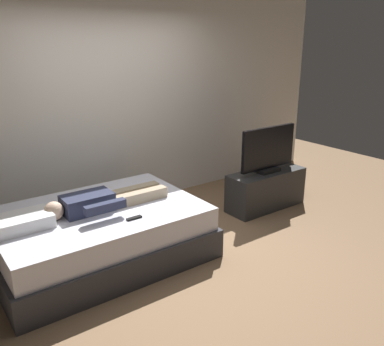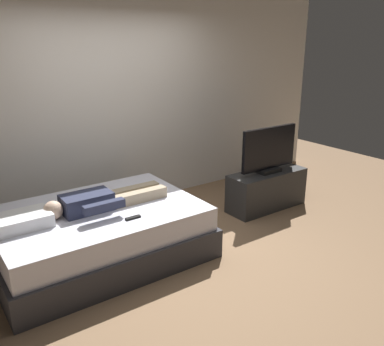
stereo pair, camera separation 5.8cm
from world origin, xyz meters
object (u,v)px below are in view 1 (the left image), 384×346
tv_stand (266,189)px  person (101,201)px  bed (100,234)px  pillow (23,221)px  remote (134,218)px  tv (268,150)px

tv_stand → person: bearing=178.8°
person → bed: bearing=150.9°
pillow → tv_stand: 3.05m
bed → remote: remote is taller
bed → tv: tv is taller
tv_stand → bed: bearing=178.4°
person → tv: 2.30m
bed → pillow: bearing=-180.0°
remote → tv_stand: size_ratio=0.14×
person → pillow: bearing=178.7°
tv_stand → remote: bearing=-170.6°
remote → tv_stand: bearing=9.4°
bed → tv: bearing=-1.6°
bed → pillow: size_ratio=4.28×
pillow → tv: 3.04m
remote → tv_stand: remote is taller
pillow → remote: (0.89, -0.42, -0.05)m
bed → person: (0.03, -0.02, 0.36)m
pillow → bed: bearing=0.0°
pillow → tv: bearing=-1.2°
tv_stand → tv: 0.53m
remote → tv: 2.19m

